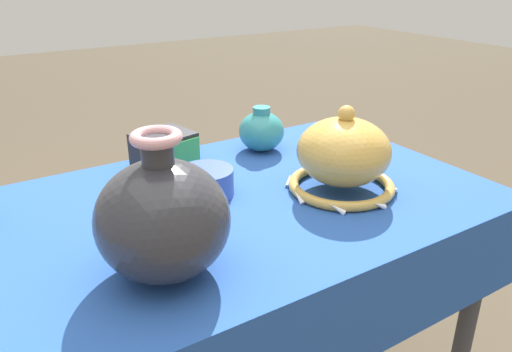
# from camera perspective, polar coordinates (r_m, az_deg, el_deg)

# --- Properties ---
(display_table) EXTENTS (1.21, 0.69, 0.78)m
(display_table) POSITION_cam_1_polar(r_m,az_deg,el_deg) (1.07, -4.64, -7.73)
(display_table) COLOR #38383D
(display_table) RESTS_ON ground_plane
(vase_tall_bulbous) EXTENTS (0.21, 0.21, 0.24)m
(vase_tall_bulbous) POSITION_cam_1_polar(r_m,az_deg,el_deg) (0.79, -10.59, -4.79)
(vase_tall_bulbous) COLOR #2D2D33
(vase_tall_bulbous) RESTS_ON display_table
(vase_dome_bell) EXTENTS (0.25, 0.25, 0.19)m
(vase_dome_bell) POSITION_cam_1_polar(r_m,az_deg,el_deg) (1.09, 9.94, 2.15)
(vase_dome_bell) COLOR gold
(vase_dome_bell) RESTS_ON display_table
(mosaic_tile_box) EXTENTS (0.15, 0.14, 0.09)m
(mosaic_tile_box) POSITION_cam_1_polar(r_m,az_deg,el_deg) (1.22, -10.27, 2.84)
(mosaic_tile_box) COLOR #232328
(mosaic_tile_box) RESTS_ON display_table
(pot_squat_cobalt) EXTENTS (0.12, 0.12, 0.06)m
(pot_squat_cobalt) POSITION_cam_1_polar(r_m,az_deg,el_deg) (1.08, -5.70, -0.69)
(pot_squat_cobalt) COLOR #3851A8
(pot_squat_cobalt) RESTS_ON display_table
(jar_round_teal) EXTENTS (0.12, 0.12, 0.12)m
(jar_round_teal) POSITION_cam_1_polar(r_m,az_deg,el_deg) (1.32, 0.63, 5.19)
(jar_round_teal) COLOR teal
(jar_round_teal) RESTS_ON display_table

